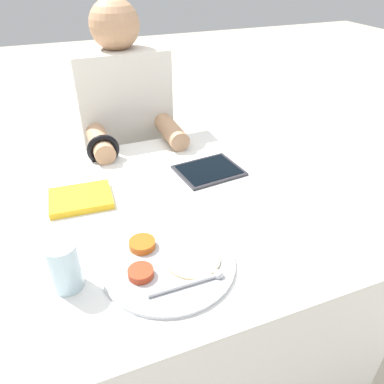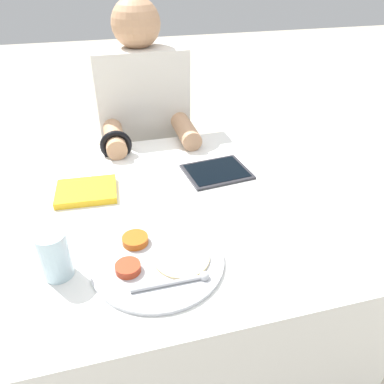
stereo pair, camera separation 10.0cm
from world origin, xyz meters
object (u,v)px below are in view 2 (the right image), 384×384
Objects in this scene: thali_tray at (157,260)px; tablet_device at (217,172)px; drinking_glass at (54,255)px; person_diner at (146,156)px; red_notebook at (86,192)px.

thali_tray reaches higher than tablet_device.
drinking_glass is (-0.22, 0.02, 0.05)m from thali_tray.
drinking_glass is at bearing -111.09° from person_diner.
thali_tray is 0.26× the size of person_diner.
tablet_device is at bearing 2.93° from red_notebook.
thali_tray is 0.22m from drinking_glass.
tablet_device is 1.91× the size of drinking_glass.
red_notebook is 0.41m from tablet_device.
tablet_device is (0.41, 0.02, -0.00)m from red_notebook.
thali_tray is 1.70× the size of red_notebook.
drinking_glass reaches higher than red_notebook.
tablet_device is 0.52m from person_diner.
thali_tray is at bearing -4.96° from drinking_glass.
drinking_glass is (-0.47, -0.33, 0.05)m from tablet_device.
tablet_device is at bearing 53.96° from thali_tray.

